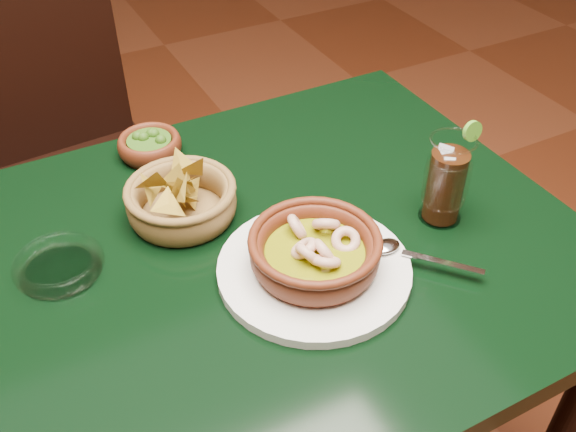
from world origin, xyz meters
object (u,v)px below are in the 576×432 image
chip_basket (181,200)px  cola_drink (446,180)px  dining_table (205,311)px  dining_chair (67,162)px  shrimp_plate (315,256)px

chip_basket → cola_drink: cola_drink is taller
dining_table → dining_chair: size_ratio=1.25×
dining_table → shrimp_plate: bearing=-31.7°
dining_table → cola_drink: size_ratio=7.00×
dining_chair → shrimp_plate: size_ratio=2.70×
shrimp_plate → chip_basket: 0.25m
shrimp_plate → chip_basket: chip_basket is taller
dining_chair → shrimp_plate: (0.23, -0.80, 0.26)m
dining_chair → dining_table: bearing=-83.5°
dining_chair → cola_drink: size_ratio=5.59×
shrimp_plate → dining_chair: bearing=105.9°
shrimp_plate → chip_basket: size_ratio=1.68×
chip_basket → dining_chair: bearing=99.9°
shrimp_plate → cola_drink: (0.24, 0.02, 0.04)m
dining_table → chip_basket: bearing=80.1°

